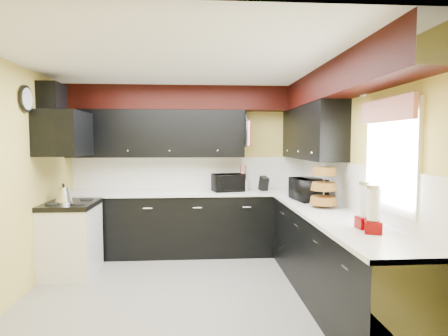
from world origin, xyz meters
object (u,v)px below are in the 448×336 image
(toaster_oven, at_px, (228,183))
(kettle, at_px, (64,195))
(knife_block, at_px, (264,184))
(microwave, at_px, (308,189))
(utensil_crock, at_px, (243,186))

(toaster_oven, xyz_separation_m, kettle, (-2.15, -0.74, -0.06))
(knife_block, bearing_deg, kettle, 177.41)
(microwave, bearing_deg, kettle, 78.62)
(utensil_crock, height_order, knife_block, knife_block)
(microwave, relative_size, utensil_crock, 3.07)
(knife_block, xyz_separation_m, kettle, (-2.68, -0.75, -0.03))
(toaster_oven, height_order, kettle, toaster_oven)
(microwave, distance_m, kettle, 3.09)
(microwave, relative_size, knife_block, 2.35)
(microwave, relative_size, kettle, 2.39)
(toaster_oven, distance_m, knife_block, 0.54)
(utensil_crock, bearing_deg, toaster_oven, 178.88)
(toaster_oven, relative_size, kettle, 2.13)
(toaster_oven, relative_size, microwave, 0.89)
(knife_block, bearing_deg, microwave, -85.63)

